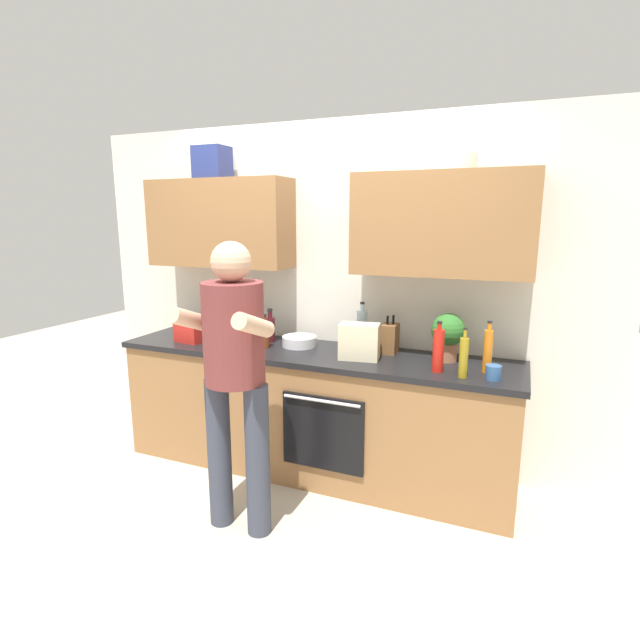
% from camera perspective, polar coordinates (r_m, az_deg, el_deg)
% --- Properties ---
extents(ground_plane, '(12.00, 12.00, 0.00)m').
position_cam_1_polar(ground_plane, '(3.79, -0.95, -16.85)').
color(ground_plane, '#B2A893').
extents(back_wall_unit, '(4.00, 0.38, 2.50)m').
position_cam_1_polar(back_wall_unit, '(3.59, 0.71, 6.67)').
color(back_wall_unit, silver).
rests_on(back_wall_unit, ground).
extents(counter, '(2.84, 0.67, 0.90)m').
position_cam_1_polar(counter, '(3.59, -0.97, -10.53)').
color(counter, olive).
rests_on(counter, ground).
extents(person_standing, '(0.49, 0.45, 1.70)m').
position_cam_1_polar(person_standing, '(2.79, -9.92, -5.25)').
color(person_standing, '#383D4C').
rests_on(person_standing, ground).
extents(bottle_soda, '(0.06, 0.06, 0.28)m').
position_cam_1_polar(bottle_soda, '(3.76, -7.94, -0.71)').
color(bottle_soda, '#198C33').
rests_on(bottle_soda, counter).
extents(bottle_hotsauce, '(0.07, 0.07, 0.31)m').
position_cam_1_polar(bottle_hotsauce, '(3.04, 13.58, -3.41)').
color(bottle_hotsauce, red).
rests_on(bottle_hotsauce, counter).
extents(bottle_wine, '(0.07, 0.07, 0.25)m').
position_cam_1_polar(bottle_wine, '(3.70, -5.81, -0.97)').
color(bottle_wine, '#471419').
rests_on(bottle_wine, counter).
extents(bottle_oil, '(0.05, 0.05, 0.30)m').
position_cam_1_polar(bottle_oil, '(2.98, 16.35, -4.14)').
color(bottle_oil, olive).
rests_on(bottle_oil, counter).
extents(bottle_water, '(0.07, 0.07, 0.34)m').
position_cam_1_polar(bottle_water, '(3.47, 4.89, -1.11)').
color(bottle_water, silver).
rests_on(bottle_water, counter).
extents(bottle_vinegar, '(0.07, 0.07, 0.25)m').
position_cam_1_polar(bottle_vinegar, '(3.53, -6.54, -1.55)').
color(bottle_vinegar, brown).
rests_on(bottle_vinegar, counter).
extents(bottle_juice, '(0.05, 0.05, 0.32)m').
position_cam_1_polar(bottle_juice, '(3.11, 18.92, -3.35)').
color(bottle_juice, orange).
rests_on(bottle_juice, counter).
extents(cup_tea, '(0.09, 0.09, 0.09)m').
position_cam_1_polar(cup_tea, '(3.01, 19.49, -5.78)').
color(cup_tea, '#33598C').
rests_on(cup_tea, counter).
extents(mixing_bowl, '(0.25, 0.25, 0.07)m').
position_cam_1_polar(mixing_bowl, '(3.57, -2.42, -2.48)').
color(mixing_bowl, silver).
rests_on(mixing_bowl, counter).
extents(knife_block, '(0.10, 0.14, 0.26)m').
position_cam_1_polar(knife_block, '(3.41, 8.13, -2.13)').
color(knife_block, brown).
rests_on(knife_block, counter).
extents(potted_herb, '(0.22, 0.22, 0.32)m').
position_cam_1_polar(potted_herb, '(3.27, 14.65, -1.53)').
color(potted_herb, '#9E6647').
rests_on(potted_herb, counter).
extents(grocery_bag_crisps, '(0.23, 0.20, 0.15)m').
position_cam_1_polar(grocery_bag_crisps, '(3.83, -14.64, -1.27)').
color(grocery_bag_crisps, red).
rests_on(grocery_bag_crisps, counter).
extents(grocery_bag_rice, '(0.28, 0.18, 0.24)m').
position_cam_1_polar(grocery_bag_rice, '(3.24, 4.58, -2.51)').
color(grocery_bag_rice, beige).
rests_on(grocery_bag_rice, counter).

